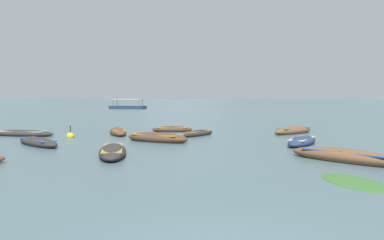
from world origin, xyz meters
name	(u,v)px	position (x,y,z in m)	size (l,w,h in m)	color
ground_plane	(209,99)	(0.00, 1500.00, 0.00)	(6000.00, 6000.00, 0.00)	#476066
mountain_1	(38,58)	(-853.13, 1823.71, 204.21)	(1436.32, 1436.32, 408.41)	#4C5B56
mountain_2	(182,71)	(-149.96, 2045.45, 154.54)	(1178.23, 1178.23, 309.07)	slate
mountain_3	(375,51)	(782.06, 1795.57, 227.77)	(1716.19, 1716.19, 455.53)	#4C5B56
rowboat_0	(38,142)	(-9.31, 14.23, 0.17)	(3.82, 3.68, 0.53)	#2D2826
rowboat_1	(345,156)	(5.11, 9.83, 0.20)	(4.09, 4.08, 0.63)	brown
rowboat_2	(118,132)	(-6.57, 20.49, 0.17)	(2.43, 4.46, 0.55)	brown
rowboat_3	(157,138)	(-3.22, 16.20, 0.21)	(4.20, 2.97, 0.66)	#4C3323
rowboat_4	(293,131)	(5.72, 21.50, 0.20)	(3.73, 3.63, 0.64)	brown
rowboat_5	(113,151)	(-4.44, 10.96, 0.17)	(2.10, 4.51, 0.53)	#2D2826
rowboat_6	(302,141)	(4.77, 15.14, 0.17)	(2.80, 3.91, 0.55)	navy
rowboat_7	(199,133)	(-0.93, 19.69, 0.15)	(2.42, 3.21, 0.48)	#2D2826
rowboat_9	(23,133)	(-12.56, 18.96, 0.16)	(4.62, 1.79, 0.51)	#2D2826
rowboat_10	(172,129)	(-2.98, 22.54, 0.17)	(3.06, 1.13, 0.53)	#4C3323
ferry_0	(128,107)	(-19.39, 81.93, 0.45)	(8.74, 4.33, 2.54)	navy
mooring_buoy	(70,136)	(-8.97, 17.99, 0.10)	(0.48, 0.48, 0.93)	yellow
weed_patch_1	(356,183)	(4.07, 6.04, 0.00)	(2.67, 1.46, 0.14)	#38662D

